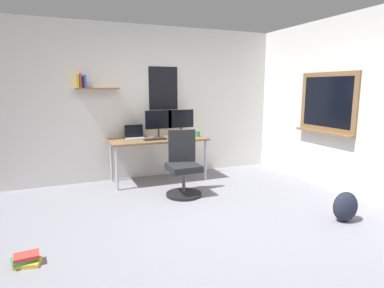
# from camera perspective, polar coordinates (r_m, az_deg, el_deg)

# --- Properties ---
(ground_plane) EXTENTS (5.20, 5.20, 0.00)m
(ground_plane) POSITION_cam_1_polar(r_m,az_deg,el_deg) (3.73, 2.47, -14.94)
(ground_plane) COLOR gray
(ground_plane) RESTS_ON ground
(wall_back) EXTENTS (5.00, 0.30, 2.60)m
(wall_back) POSITION_cam_1_polar(r_m,az_deg,el_deg) (5.70, -8.05, 7.24)
(wall_back) COLOR silver
(wall_back) RESTS_ON ground
(wall_right) EXTENTS (0.22, 5.00, 2.60)m
(wall_right) POSITION_cam_1_polar(r_m,az_deg,el_deg) (4.97, 29.08, 5.64)
(wall_right) COLOR silver
(wall_right) RESTS_ON ground
(desk) EXTENTS (1.61, 0.64, 0.72)m
(desk) POSITION_cam_1_polar(r_m,az_deg,el_deg) (5.41, -5.97, 0.24)
(desk) COLOR olive
(desk) RESTS_ON ground
(office_chair) EXTENTS (0.52, 0.54, 0.95)m
(office_chair) POSITION_cam_1_polar(r_m,az_deg,el_deg) (4.74, -1.59, -4.20)
(office_chair) COLOR black
(office_chair) RESTS_ON ground
(laptop) EXTENTS (0.31, 0.21, 0.23)m
(laptop) POSITION_cam_1_polar(r_m,az_deg,el_deg) (5.44, -10.12, 1.49)
(laptop) COLOR #ADAFB5
(laptop) RESTS_ON desk
(monitor_primary) EXTENTS (0.46, 0.17, 0.46)m
(monitor_primary) POSITION_cam_1_polar(r_m,az_deg,el_deg) (5.47, -5.94, 3.91)
(monitor_primary) COLOR #38383D
(monitor_primary) RESTS_ON desk
(monitor_secondary) EXTENTS (0.46, 0.17, 0.46)m
(monitor_secondary) POSITION_cam_1_polar(r_m,az_deg,el_deg) (5.60, -1.98, 4.10)
(monitor_secondary) COLOR #38383D
(monitor_secondary) RESTS_ON desk
(keyboard) EXTENTS (0.37, 0.13, 0.02)m
(keyboard) POSITION_cam_1_polar(r_m,az_deg,el_deg) (5.30, -6.57, 0.86)
(keyboard) COLOR black
(keyboard) RESTS_ON desk
(computer_mouse) EXTENTS (0.10, 0.06, 0.03)m
(computer_mouse) POSITION_cam_1_polar(r_m,az_deg,el_deg) (5.38, -3.71, 1.12)
(computer_mouse) COLOR #262628
(computer_mouse) RESTS_ON desk
(coffee_mug) EXTENTS (0.08, 0.08, 0.09)m
(coffee_mug) POSITION_cam_1_polar(r_m,az_deg,el_deg) (5.60, 1.04, 1.80)
(coffee_mug) COLOR #338C4C
(coffee_mug) RESTS_ON desk
(backpack) EXTENTS (0.32, 0.22, 0.36)m
(backpack) POSITION_cam_1_polar(r_m,az_deg,el_deg) (4.29, 25.51, -9.97)
(backpack) COLOR #1E2333
(backpack) RESTS_ON ground
(book_stack_on_floor) EXTENTS (0.26, 0.21, 0.10)m
(book_stack_on_floor) POSITION_cam_1_polar(r_m,az_deg,el_deg) (3.41, -27.28, -17.74)
(book_stack_on_floor) COLOR gold
(book_stack_on_floor) RESTS_ON ground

